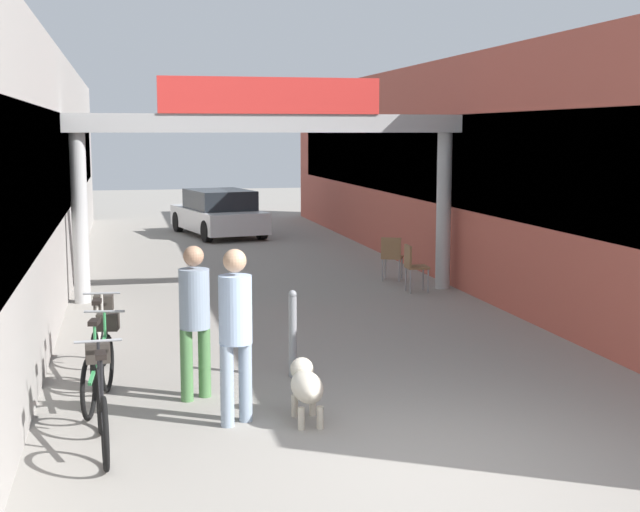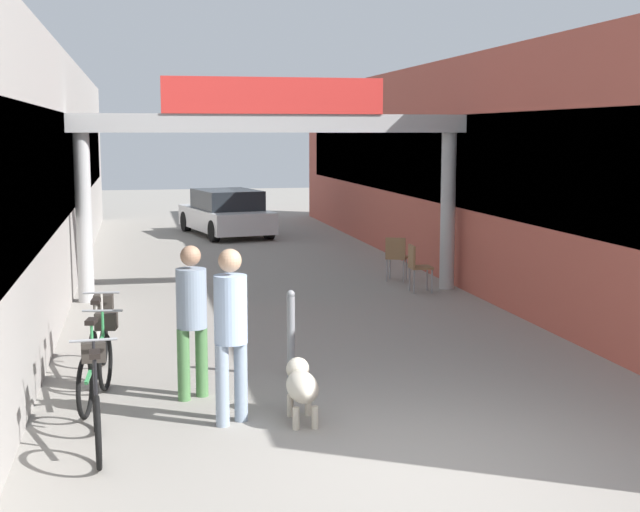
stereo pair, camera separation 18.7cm
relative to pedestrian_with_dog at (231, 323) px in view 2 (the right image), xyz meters
The scene contains 13 objects.
ground_plane 2.50m from the pedestrian_with_dog, 47.65° to the right, with size 80.00×80.00×0.00m, color gray.
storefront_right 11.49m from the pedestrian_with_dog, 54.61° to the left, with size 3.00×26.00×4.40m.
arcade_sign_gateway 7.49m from the pedestrian_with_dog, 77.88° to the left, with size 7.40×0.47×3.94m.
pedestrian_with_dog is the anchor object (origin of this frame).
pedestrian_companion 1.02m from the pedestrian_with_dog, 109.32° to the left, with size 0.46×0.46×1.74m.
dog_on_leash 0.98m from the pedestrian_with_dog, ahead, with size 0.35×0.83×0.61m.
bicycle_black_nearest 1.52m from the pedestrian_with_dog, 163.40° to the right, with size 0.46×1.69×0.98m.
bicycle_green_second 1.86m from the pedestrian_with_dog, 142.01° to the left, with size 0.47×1.67×0.98m.
bicycle_silver_third 2.73m from the pedestrian_with_dog, 121.85° to the left, with size 0.46×1.69×0.98m.
bollard_post_metal 1.92m from the pedestrian_with_dog, 61.03° to the left, with size 0.10×0.10×1.08m.
cafe_chair_wood_nearer 8.07m from the pedestrian_with_dog, 58.65° to the left, with size 0.42×0.42×0.89m.
cafe_chair_wood_farther 9.19m from the pedestrian_with_dog, 62.95° to the left, with size 0.54×0.54×0.89m.
parked_car_white 16.96m from the pedestrian_with_dog, 84.52° to the left, with size 2.55×4.28×1.33m.
Camera 2 is at (-2.43, -7.18, 2.98)m, focal length 50.00 mm.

